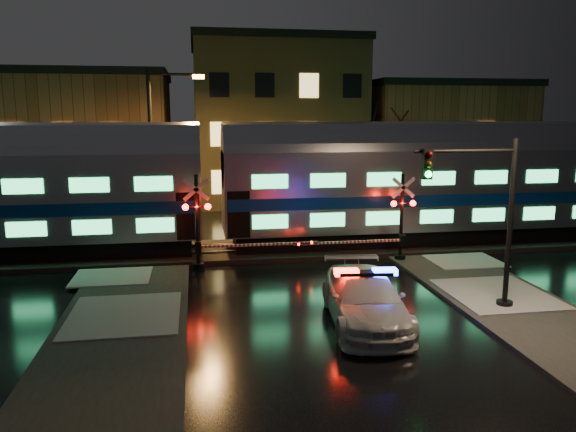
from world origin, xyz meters
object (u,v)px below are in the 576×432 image
at_px(crossing_signal_left, 206,231).
at_px(streetlight, 157,143).
at_px(traffic_light, 486,222).
at_px(police_car, 365,299).
at_px(crossing_signal_right, 394,226).

relative_size(crossing_signal_left, streetlight, 0.66).
distance_m(traffic_light, streetlight, 17.44).
bearing_deg(traffic_light, streetlight, 134.89).
distance_m(police_car, traffic_light, 4.77).
bearing_deg(traffic_light, crossing_signal_left, 148.47).
distance_m(police_car, crossing_signal_left, 8.50).
bearing_deg(crossing_signal_left, traffic_light, -36.05).
relative_size(police_car, crossing_signal_right, 1.03).
bearing_deg(traffic_light, police_car, -168.84).
xyz_separation_m(police_car, crossing_signal_right, (3.46, 6.99, 0.81)).
height_order(crossing_signal_right, streetlight, streetlight).
height_order(police_car, streetlight, streetlight).
distance_m(police_car, streetlight, 15.96).
height_order(crossing_signal_left, traffic_light, traffic_light).
bearing_deg(police_car, crossing_signal_left, 130.18).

